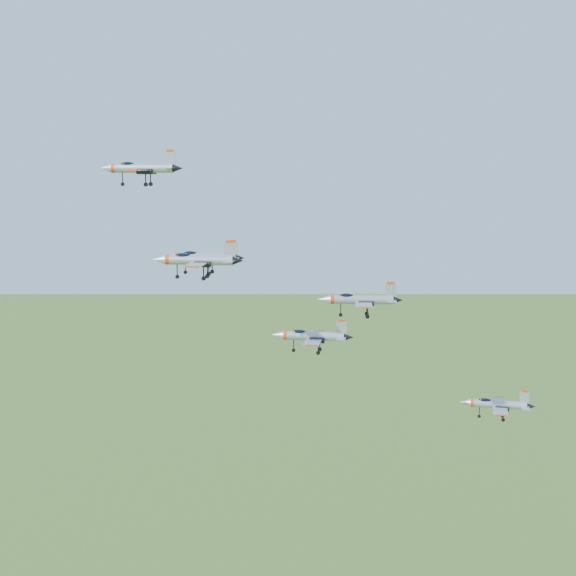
{
  "coord_description": "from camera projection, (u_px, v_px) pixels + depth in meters",
  "views": [
    {
      "loc": [
        -0.13,
        -113.83,
        160.86
      ],
      "look_at": [
        0.92,
        -2.42,
        143.55
      ],
      "focal_mm": 50.0,
      "sensor_mm": 36.0,
      "label": 1
    }
  ],
  "objects": [
    {
      "name": "jet_right_low",
      "position": [
        359.0,
        299.0,
        106.97
      ],
      "size": [
        11.41,
        9.42,
        3.05
      ],
      "rotation": [
        0.0,
        0.0,
        -0.06
      ],
      "color": "#969BA1"
    },
    {
      "name": "jet_left_low",
      "position": [
        311.0,
        336.0,
        121.26
      ],
      "size": [
        12.54,
        10.5,
        3.36
      ],
      "rotation": [
        0.0,
        0.0,
        -0.16
      ],
      "color": "#969BA1"
    },
    {
      "name": "jet_trail",
      "position": [
        496.0,
        404.0,
        117.28
      ],
      "size": [
        10.82,
        9.12,
        2.91
      ],
      "rotation": [
        0.0,
        0.0,
        -0.22
      ],
      "color": "#969BA1"
    },
    {
      "name": "jet_lead",
      "position": [
        140.0,
        168.0,
        121.79
      ],
      "size": [
        13.16,
        11.01,
        3.52
      ],
      "rotation": [
        0.0,
        0.0,
        -0.16
      ],
      "color": "#969BA1"
    },
    {
      "name": "jet_right_high",
      "position": [
        197.0,
        260.0,
        96.65
      ],
      "size": [
        11.29,
        9.41,
        3.02
      ],
      "rotation": [
        0.0,
        0.0,
        -0.13
      ],
      "color": "#969BA1"
    },
    {
      "name": "jet_left_high",
      "position": [
        203.0,
        257.0,
        112.79
      ],
      "size": [
        11.76,
        9.82,
        3.15
      ],
      "rotation": [
        0.0,
        0.0,
        -0.14
      ],
      "color": "#969BA1"
    }
  ]
}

